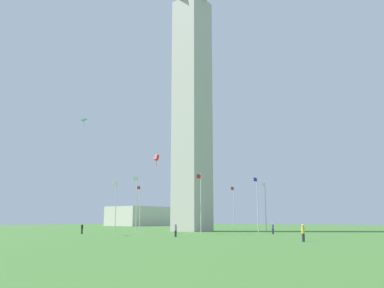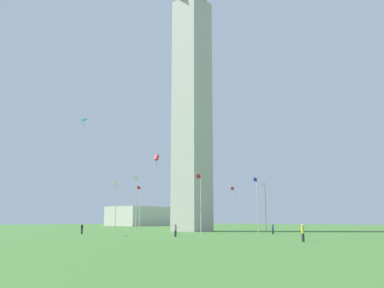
% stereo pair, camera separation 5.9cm
% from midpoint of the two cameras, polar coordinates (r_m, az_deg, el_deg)
% --- Properties ---
extents(ground_plane, '(260.00, 260.00, 0.00)m').
position_cam_midpoint_polar(ground_plane, '(79.30, -0.02, -11.99)').
color(ground_plane, '#3D6B2D').
extents(obelisk_monument, '(5.84, 5.84, 53.06)m').
position_cam_midpoint_polar(obelisk_monument, '(82.93, -0.02, 6.66)').
color(obelisk_monument, '#B7B2A8').
rests_on(obelisk_monument, ground).
extents(flagpole_n, '(1.12, 0.14, 9.31)m').
position_cam_midpoint_polar(flagpole_n, '(68.83, -7.74, -7.92)').
color(flagpole_n, silver).
rests_on(flagpole_n, ground).
extents(flagpole_ne, '(1.12, 0.14, 9.31)m').
position_cam_midpoint_polar(flagpole_ne, '(65.02, 1.18, -7.87)').
color(flagpole_ne, silver).
rests_on(flagpole_ne, ground).
extents(flagpole_e, '(1.12, 0.14, 9.31)m').
position_cam_midpoint_polar(flagpole_e, '(71.03, 9.02, -7.96)').
color(flagpole_e, silver).
rests_on(flagpole_e, ground).
extents(flagpole_se, '(1.12, 0.14, 9.31)m').
position_cam_midpoint_polar(flagpole_se, '(81.92, 10.11, -8.24)').
color(flagpole_se, silver).
rests_on(flagpole_se, ground).
extents(flagpole_s, '(1.12, 0.14, 9.31)m').
position_cam_midpoint_polar(flagpole_s, '(90.82, 5.79, -8.55)').
color(flagpole_s, silver).
rests_on(flagpole_s, ground).
extents(flagpole_sw, '(1.12, 0.14, 9.31)m').
position_cam_midpoint_polar(flagpole_sw, '(93.58, -0.90, -8.65)').
color(flagpole_sw, silver).
rests_on(flagpole_sw, ground).
extents(flagpole_w, '(1.12, 0.14, 9.31)m').
position_cam_midpoint_polar(flagpole_w, '(89.10, -7.27, -8.48)').
color(flagpole_w, silver).
rests_on(flagpole_w, ground).
extents(flagpole_nw, '(1.12, 0.14, 9.31)m').
position_cam_midpoint_polar(flagpole_nw, '(79.21, -10.55, -8.16)').
color(flagpole_nw, silver).
rests_on(flagpole_nw, ground).
extents(person_black_shirt, '(0.32, 0.32, 1.60)m').
position_cam_midpoint_polar(person_black_shirt, '(66.68, -15.01, -11.26)').
color(person_black_shirt, '#2D2D38').
rests_on(person_black_shirt, ground).
extents(person_gray_shirt, '(0.32, 0.32, 1.64)m').
position_cam_midpoint_polar(person_gray_shirt, '(53.84, -2.32, -11.86)').
color(person_gray_shirt, '#2D2D38').
rests_on(person_gray_shirt, ground).
extents(person_yellow_shirt, '(0.32, 0.32, 1.73)m').
position_cam_midpoint_polar(person_yellow_shirt, '(43.41, 15.08, -11.80)').
color(person_yellow_shirt, '#2D2D38').
rests_on(person_yellow_shirt, ground).
extents(person_blue_shirt, '(0.32, 0.32, 1.63)m').
position_cam_midpoint_polar(person_blue_shirt, '(65.25, 11.09, -11.43)').
color(person_blue_shirt, '#2D2D38').
rests_on(person_blue_shirt, ground).
extents(kite_cyan_diamond, '(1.21, 1.20, 1.42)m').
position_cam_midpoint_polar(kite_cyan_diamond, '(76.20, -14.72, 3.20)').
color(kite_cyan_diamond, '#33C6D1').
extents(kite_red_box, '(0.80, 0.51, 1.88)m').
position_cam_midpoint_polar(kite_red_box, '(66.10, -4.95, -1.87)').
color(kite_red_box, red).
extents(distant_building, '(21.55, 14.91, 6.74)m').
position_cam_midpoint_polar(distant_building, '(152.55, -7.12, -9.89)').
color(distant_building, beige).
rests_on(distant_building, ground).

